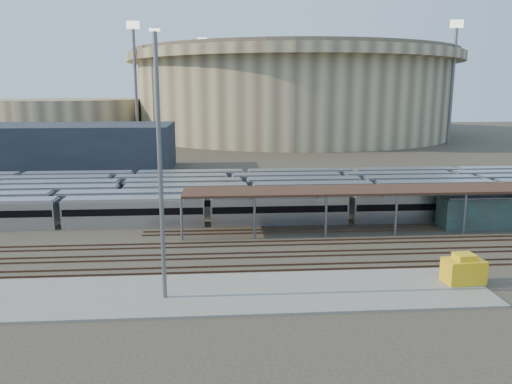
{
  "coord_description": "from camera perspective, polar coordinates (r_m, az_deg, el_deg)",
  "views": [
    {
      "loc": [
        -3.41,
        -55.64,
        17.42
      ],
      "look_at": [
        1.53,
        12.0,
        3.44
      ],
      "focal_mm": 35.0,
      "sensor_mm": 36.0,
      "label": 1
    }
  ],
  "objects": [
    {
      "name": "ground",
      "position": [
        58.41,
        -0.64,
        -5.71
      ],
      "size": [
        420.0,
        420.0,
        0.0
      ],
      "primitive_type": "plane",
      "color": "#383026",
      "rests_on": "ground"
    },
    {
      "name": "apron",
      "position": [
        44.21,
        -6.02,
        -11.49
      ],
      "size": [
        50.0,
        9.0,
        0.2
      ],
      "primitive_type": "cube",
      "color": "gray",
      "rests_on": "ground"
    },
    {
      "name": "subway_trains",
      "position": [
        75.78,
        -3.01,
        -0.27
      ],
      "size": [
        120.09,
        23.9,
        3.6
      ],
      "color": "#AAAAAF",
      "rests_on": "ground"
    },
    {
      "name": "inspection_shed",
      "position": [
        66.01,
        18.55,
        0.17
      ],
      "size": [
        60.3,
        6.0,
        5.3
      ],
      "color": "slate",
      "rests_on": "ground"
    },
    {
      "name": "empty_tracks",
      "position": [
        53.63,
        -0.31,
        -7.21
      ],
      "size": [
        170.0,
        9.62,
        0.18
      ],
      "color": "#4C3323",
      "rests_on": "ground"
    },
    {
      "name": "stadium",
      "position": [
        197.7,
        4.17,
        11.34
      ],
      "size": [
        124.0,
        124.0,
        32.5
      ],
      "color": "tan",
      "rests_on": "ground"
    },
    {
      "name": "secondary_arena",
      "position": [
        194.35,
        -21.3,
        7.79
      ],
      "size": [
        56.0,
        56.0,
        14.0
      ],
      "primitive_type": "cylinder",
      "color": "tan",
      "rests_on": "ground"
    },
    {
      "name": "service_building",
      "position": [
        115.73,
        -20.06,
        4.78
      ],
      "size": [
        42.0,
        20.0,
        10.0
      ],
      "primitive_type": "cube",
      "color": "#1E232D",
      "rests_on": "ground"
    },
    {
      "name": "floodlight_0",
      "position": [
        167.79,
        -13.62,
        12.43
      ],
      "size": [
        4.0,
        1.0,
        38.4
      ],
      "color": "slate",
      "rests_on": "ground"
    },
    {
      "name": "floodlight_2",
      "position": [
        172.12,
        21.56,
        11.93
      ],
      "size": [
        4.0,
        1.0,
        38.4
      ],
      "color": "slate",
      "rests_on": "ground"
    },
    {
      "name": "floodlight_3",
      "position": [
        215.77,
        -6.07,
        12.44
      ],
      "size": [
        4.0,
        1.0,
        38.4
      ],
      "color": "slate",
      "rests_on": "ground"
    },
    {
      "name": "teal_boxcar",
      "position": [
        71.66,
        26.69,
        -2.04
      ],
      "size": [
        17.2,
        3.34,
        4.01
      ],
      "primitive_type": "cube",
      "rotation": [
        0.0,
        0.0,
        -0.0
      ],
      "color": "#205250",
      "rests_on": "ground"
    },
    {
      "name": "yard_light_pole",
      "position": [
        40.71,
        -10.91,
        2.58
      ],
      "size": [
        0.82,
        0.36,
        21.74
      ],
      "color": "slate",
      "rests_on": "apron"
    },
    {
      "name": "yellow_equipment",
      "position": [
        49.51,
        22.62,
        -8.32
      ],
      "size": [
        3.6,
        2.4,
        2.16
      ],
      "primitive_type": "cube",
      "rotation": [
        0.0,
        0.0,
        0.07
      ],
      "color": "yellow",
      "rests_on": "apron"
    }
  ]
}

